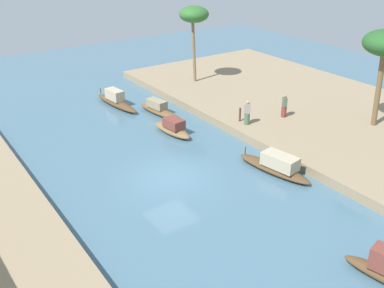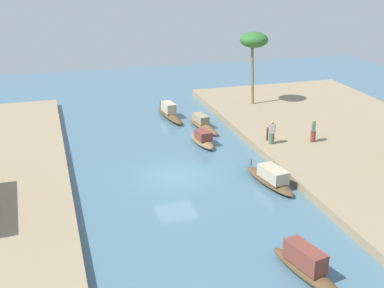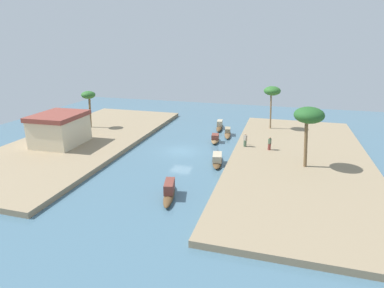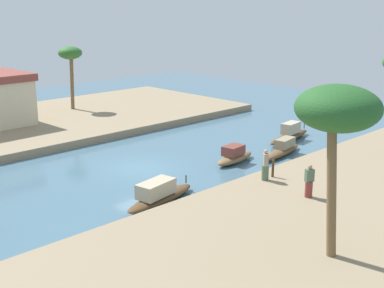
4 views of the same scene
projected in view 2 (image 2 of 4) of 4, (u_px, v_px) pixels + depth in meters
river_water at (176, 177)px, 32.72m from camera, size 65.31×65.31×0.00m
riverbank_left at (371, 150)px, 36.33m from camera, size 36.99×15.36×0.55m
sampan_near_left_bank at (307, 266)px, 22.49m from camera, size 4.74×1.94×1.42m
sampan_midstream at (202, 139)px, 37.88m from camera, size 3.52×1.40×1.13m
sampan_downstream_large at (271, 178)px, 31.37m from camera, size 4.85×1.85×1.21m
sampan_with_red_awning at (169, 113)px, 43.92m from camera, size 5.26×1.49×1.31m
sampan_open_hull at (202, 124)px, 41.35m from camera, size 4.61×1.60×1.07m
person_on_near_bank at (313, 132)px, 36.87m from camera, size 0.48×0.48×1.63m
person_by_mooring at (272, 134)px, 36.49m from camera, size 0.53×0.53×1.68m
mooring_post at (267, 134)px, 37.19m from camera, size 0.14×0.14×0.96m
palm_tree_left_far at (254, 41)px, 44.25m from camera, size 2.43×2.43×6.33m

